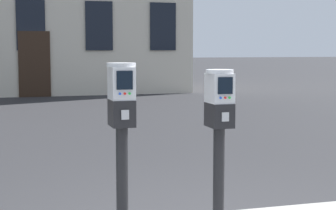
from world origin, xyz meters
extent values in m
cylinder|color=black|center=(-0.74, -0.22, 0.57)|extent=(0.09, 0.09, 0.86)
cube|color=black|center=(-0.74, -0.22, 1.10)|extent=(0.17, 0.24, 0.20)
cube|color=#A5A8AD|center=(-0.74, -0.34, 1.10)|extent=(0.06, 0.01, 0.07)
cube|color=#B7BABF|center=(-0.74, -0.22, 1.32)|extent=(0.17, 0.23, 0.24)
cube|color=black|center=(-0.74, -0.34, 1.34)|extent=(0.12, 0.01, 0.14)
cylinder|color=blue|center=(-0.78, -0.34, 1.25)|extent=(0.02, 0.01, 0.02)
cylinder|color=red|center=(-0.74, -0.34, 1.25)|extent=(0.02, 0.01, 0.02)
cylinder|color=green|center=(-0.71, -0.34, 1.25)|extent=(0.02, 0.01, 0.02)
cylinder|color=#B7BABF|center=(-0.74, -0.22, 1.45)|extent=(0.22, 0.22, 0.03)
cylinder|color=black|center=(0.04, -0.22, 0.55)|extent=(0.09, 0.09, 0.82)
cube|color=black|center=(0.04, -0.22, 1.05)|extent=(0.17, 0.24, 0.19)
cube|color=#A5A8AD|center=(0.04, -0.34, 1.05)|extent=(0.06, 0.01, 0.07)
cube|color=#B7BABF|center=(0.04, -0.22, 1.26)|extent=(0.17, 0.23, 0.23)
cube|color=black|center=(0.04, -0.34, 1.29)|extent=(0.12, 0.01, 0.13)
cylinder|color=blue|center=(0.00, -0.34, 1.20)|extent=(0.02, 0.01, 0.02)
cylinder|color=red|center=(0.04, -0.34, 1.20)|extent=(0.02, 0.01, 0.02)
cylinder|color=green|center=(0.07, -0.34, 1.20)|extent=(0.02, 0.01, 0.02)
cylinder|color=#B7BABF|center=(0.04, -0.22, 1.39)|extent=(0.22, 0.22, 0.03)
cube|color=black|center=(-0.64, 14.13, 2.29)|extent=(0.90, 0.06, 1.60)
cube|color=black|center=(1.54, 14.13, 2.29)|extent=(0.90, 0.06, 1.60)
cube|color=black|center=(3.72, 14.13, 2.29)|extent=(0.90, 0.06, 1.60)
cube|color=black|center=(-0.55, 14.13, 1.05)|extent=(1.00, 0.07, 2.10)
camera|label=1|loc=(-1.60, -4.29, 1.58)|focal=60.06mm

